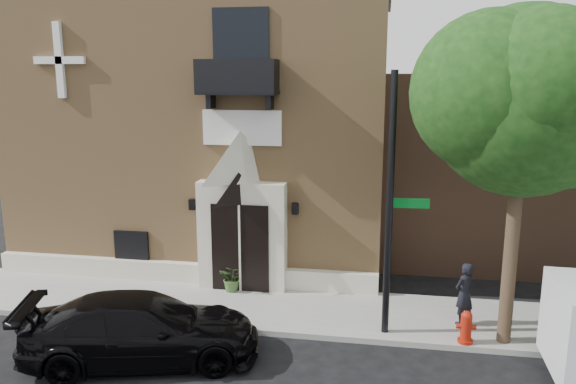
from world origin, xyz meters
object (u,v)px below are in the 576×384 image
Objects in this scene: black_sedan at (142,329)px; fire_hydrant at (466,327)px; pedestrian_near at (464,294)px; street_sign at (390,206)px.

black_sedan reaches higher than fire_hydrant.
pedestrian_near reaches higher than fire_hydrant.
street_sign is 3.17m from pedestrian_near.
black_sedan is 3.25× the size of pedestrian_near.
street_sign is (5.45, 2.11, 2.58)m from black_sedan.
street_sign is 3.39m from fire_hydrant.
fire_hydrant is at bearing -91.61° from black_sedan.
black_sedan is at bearing -166.00° from fire_hydrant.
street_sign is 7.95× the size of fire_hydrant.
street_sign is at bearing 171.25° from fire_hydrant.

